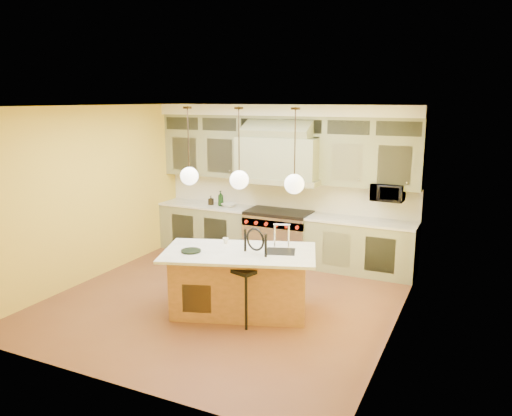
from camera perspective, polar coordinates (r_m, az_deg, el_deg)
The scene contains 18 objects.
floor at distance 7.73m, azimuth -3.66°, elevation -10.49°, with size 5.00×5.00×0.00m, color brown.
ceiling at distance 7.12m, azimuth -3.98°, elevation 11.55°, with size 5.00×5.00×0.00m, color white.
wall_back at distance 9.51m, azimuth 3.48°, elevation 2.98°, with size 5.00×5.00×0.00m, color gold.
wall_front at distance 5.31m, azimuth -16.99°, elevation -5.14°, with size 5.00×5.00×0.00m, color gold.
wall_left at distance 8.75m, azimuth -18.30°, elevation 1.55°, with size 5.00×5.00×0.00m, color gold.
wall_right at distance 6.49m, azimuth 15.93°, elevation -1.93°, with size 5.00×5.00×0.00m, color gold.
back_cabinetry at distance 9.27m, azimuth 2.87°, elevation 2.61°, with size 5.00×0.77×2.90m.
range at distance 9.40m, azimuth 2.60°, elevation -3.16°, with size 1.20×0.74×0.96m.
kitchen_island at distance 7.17m, azimuth -1.81°, elevation -8.26°, with size 2.36×1.76×1.35m.
counter_stool at distance 6.81m, azimuth -0.99°, elevation -6.99°, with size 0.57×0.57×1.29m.
microwave at distance 8.75m, azimuth 14.82°, elevation 1.76°, with size 0.54×0.37×0.30m, color black.
oil_bottle_a at distance 9.79m, azimuth -4.06°, elevation 1.11°, with size 0.12×0.12×0.30m, color black.
oil_bottle_b at distance 9.91m, azimuth -5.17°, elevation 0.89°, with size 0.08×0.09×0.19m, color black.
fruit_bowl at distance 9.73m, azimuth -3.12°, elevation 0.34°, with size 0.27×0.27×0.07m, color silver.
cup at distance 7.35m, azimuth -3.50°, elevation -3.75°, with size 0.09×0.09×0.08m, color white.
pendant_left at distance 7.19m, azimuth -7.63°, elevation 3.87°, with size 0.26×0.26×1.11m.
pendant_center at distance 6.79m, azimuth -1.93°, elevation 3.48°, with size 0.26×0.26×1.11m.
pendant_right at distance 6.47m, azimuth 4.40°, elevation 3.01°, with size 0.26×0.26×1.11m.
Camera 1 is at (3.46, -6.23, 3.00)m, focal length 35.00 mm.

